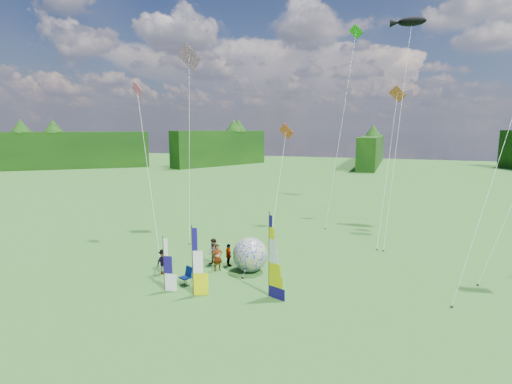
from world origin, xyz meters
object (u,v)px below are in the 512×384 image
(spectator_c, at_px, (163,261))
(camp_chair, at_px, (185,276))
(side_banner_far, at_px, (164,265))
(spectator_a, at_px, (218,257))
(side_banner_left, at_px, (193,262))
(spectator_d, at_px, (229,255))
(feather_banner_main, at_px, (269,256))
(kite_whale, at_px, (400,112))
(spectator_b, at_px, (214,252))
(bol_inflatable, at_px, (250,255))

(spectator_c, xyz_separation_m, camp_chair, (2.23, -1.18, -0.26))
(side_banner_far, height_order, spectator_a, side_banner_far)
(side_banner_far, height_order, spectator_c, side_banner_far)
(side_banner_left, relative_size, spectator_d, 2.50)
(feather_banner_main, bearing_deg, spectator_d, 158.29)
(side_banner_left, relative_size, spectator_a, 2.19)
(side_banner_left, xyz_separation_m, camp_chair, (-1.13, 1.13, -1.37))
(feather_banner_main, bearing_deg, side_banner_far, -146.52)
(side_banner_left, xyz_separation_m, kite_whale, (10.13, 18.52, 8.54))
(feather_banner_main, relative_size, spectator_b, 2.50)
(spectator_a, distance_m, kite_whale, 20.33)
(spectator_d, distance_m, kite_whale, 19.51)
(feather_banner_main, bearing_deg, spectator_c, -166.90)
(feather_banner_main, height_order, side_banner_left, feather_banner_main)
(spectator_d, bearing_deg, side_banner_far, 116.91)
(kite_whale, bearing_deg, side_banner_left, -140.69)
(feather_banner_main, relative_size, side_banner_far, 1.48)
(spectator_a, bearing_deg, spectator_c, 166.34)
(camp_chair, bearing_deg, feather_banner_main, 25.91)
(camp_chair, relative_size, kite_whale, 0.05)
(spectator_c, bearing_deg, side_banner_left, -105.93)
(spectator_a, height_order, camp_chair, spectator_a)
(spectator_b, height_order, camp_chair, spectator_b)
(bol_inflatable, height_order, spectator_b, bol_inflatable)
(side_banner_left, xyz_separation_m, spectator_a, (-0.41, 4.01, -1.04))
(spectator_c, relative_size, camp_chair, 1.48)
(spectator_d, bearing_deg, camp_chair, 120.98)
(feather_banner_main, xyz_separation_m, bol_inflatable, (-2.33, 3.27, -1.17))
(camp_chair, bearing_deg, bol_inflatable, 75.36)
(spectator_c, bearing_deg, side_banner_far, -127.67)
(spectator_c, xyz_separation_m, kite_whale, (13.49, 16.21, 9.65))
(side_banner_left, bearing_deg, spectator_b, 81.95)
(feather_banner_main, height_order, spectator_d, feather_banner_main)
(camp_chair, xyz_separation_m, kite_whale, (11.26, 17.39, 9.91))
(side_banner_left, distance_m, spectator_b, 5.05)
(spectator_a, bearing_deg, side_banner_left, -127.86)
(feather_banner_main, relative_size, spectator_a, 2.61)
(side_banner_left, relative_size, bol_inflatable, 1.72)
(kite_whale, bearing_deg, bol_inflatable, -143.41)
(feather_banner_main, relative_size, camp_chair, 4.20)
(feather_banner_main, xyz_separation_m, side_banner_left, (-3.95, -1.31, -0.37))
(kite_whale, bearing_deg, spectator_d, -148.99)
(spectator_b, distance_m, spectator_d, 1.02)
(side_banner_left, relative_size, spectator_c, 2.38)
(spectator_d, height_order, camp_chair, spectator_d)
(spectator_d, distance_m, camp_chair, 4.01)
(camp_chair, bearing_deg, spectator_b, 112.77)
(side_banner_left, relative_size, kite_whale, 0.18)
(side_banner_far, bearing_deg, spectator_b, 70.93)
(side_banner_left, height_order, spectator_b, side_banner_left)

